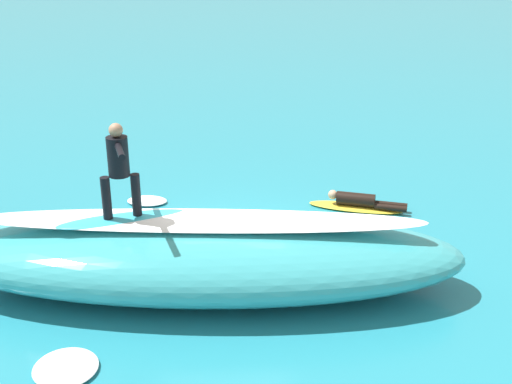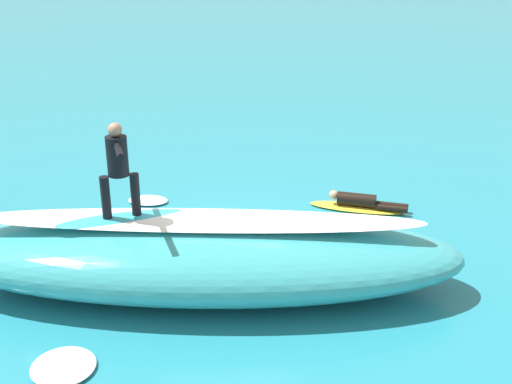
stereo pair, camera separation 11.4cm
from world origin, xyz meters
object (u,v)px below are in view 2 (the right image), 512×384
at_px(surfer_riding, 118,163).
at_px(surfer_paddling, 363,201).
at_px(surfboard_riding, 123,219).
at_px(surfboard_paddling, 356,208).

bearing_deg(surfer_riding, surfer_paddling, -161.04).
relative_size(surfer_riding, surfer_paddling, 0.92).
distance_m(surfboard_riding, surfboard_paddling, 5.70).
bearing_deg(surfboard_riding, surfer_riding, -118.86).
bearing_deg(surfboard_paddling, surfer_paddling, -180.00).
distance_m(surfboard_paddling, surfer_paddling, 0.22).
xyz_separation_m(surfboard_riding, surfer_riding, (0.00, -0.00, 0.98)).
relative_size(surfer_riding, surfboard_paddling, 0.77).
distance_m(surfer_riding, surfboard_paddling, 5.99).
relative_size(surfboard_riding, surfer_paddling, 1.26).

